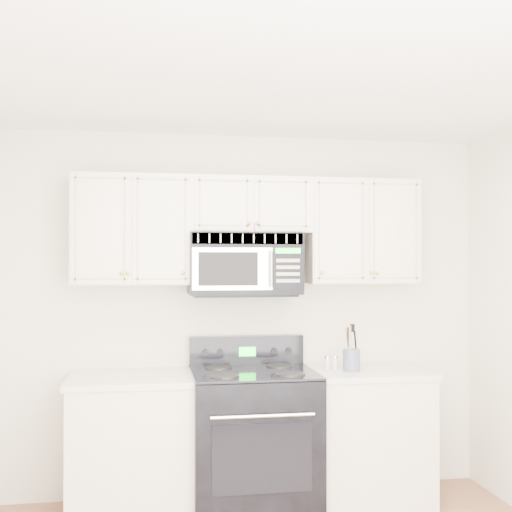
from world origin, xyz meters
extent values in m
cube|color=white|center=(0.00, 0.00, 2.60)|extent=(3.50, 3.50, 0.01)
cube|color=beige|center=(0.00, 1.75, 1.30)|extent=(3.50, 0.01, 2.60)
cube|color=beige|center=(0.00, -1.75, 1.30)|extent=(3.50, 0.01, 2.60)
cube|color=beige|center=(-0.80, 1.44, 0.44)|extent=(0.82, 0.63, 0.88)
cube|color=beige|center=(-0.80, 1.44, 0.90)|extent=(0.86, 0.65, 0.04)
cube|color=black|center=(-0.80, 1.48, 0.05)|extent=(0.82, 0.55, 0.10)
cube|color=beige|center=(0.80, 1.44, 0.44)|extent=(0.82, 0.63, 0.88)
cube|color=beige|center=(0.80, 1.44, 0.90)|extent=(0.86, 0.65, 0.04)
cube|color=black|center=(0.80, 1.48, 0.05)|extent=(0.82, 0.55, 0.10)
cube|color=black|center=(0.00, 1.40, 0.46)|extent=(0.83, 0.71, 0.92)
cube|color=black|center=(0.00, 1.04, 0.45)|extent=(0.63, 0.01, 0.44)
cylinder|color=silver|center=(0.00, 1.01, 0.72)|extent=(0.66, 0.02, 0.02)
cube|color=black|center=(0.00, 1.40, 0.93)|extent=(0.83, 0.71, 0.02)
cube|color=black|center=(0.00, 1.71, 1.03)|extent=(0.83, 0.08, 0.22)
cube|color=#0ADA1C|center=(0.00, 1.67, 1.03)|extent=(0.12, 0.00, 0.07)
cube|color=beige|center=(-0.82, 1.58, 1.90)|extent=(0.80, 0.33, 0.75)
cube|color=beige|center=(0.82, 1.58, 1.90)|extent=(0.80, 0.33, 0.75)
cube|color=beige|center=(0.00, 1.58, 2.08)|extent=(0.84, 0.33, 0.39)
sphere|color=gold|center=(-0.84, 1.40, 1.60)|extent=(0.03, 0.03, 0.03)
sphere|color=gold|center=(-0.48, 1.40, 1.60)|extent=(0.03, 0.03, 0.03)
sphere|color=gold|center=(0.48, 1.40, 1.60)|extent=(0.03, 0.03, 0.03)
sphere|color=gold|center=(0.84, 1.40, 1.60)|extent=(0.03, 0.03, 0.03)
sphere|color=gold|center=(-0.03, 1.40, 1.94)|extent=(0.03, 0.03, 0.03)
sphere|color=gold|center=(0.03, 1.40, 1.94)|extent=(0.03, 0.03, 0.03)
cylinder|color=red|center=(0.01, 1.40, 1.88)|extent=(0.01, 0.00, 0.11)
sphere|color=gold|center=(0.01, 1.40, 1.82)|extent=(0.04, 0.04, 0.04)
cube|color=black|center=(-0.04, 1.56, 1.66)|extent=(0.78, 0.39, 0.43)
cube|color=#A99F87|center=(-0.04, 1.37, 1.83)|extent=(0.76, 0.01, 0.08)
cube|color=silver|center=(-0.15, 1.36, 1.63)|extent=(0.54, 0.01, 0.29)
cube|color=black|center=(-0.18, 1.35, 1.63)|extent=(0.40, 0.01, 0.22)
cube|color=black|center=(0.23, 1.36, 1.63)|extent=(0.21, 0.01, 0.29)
cube|color=#0ADA1C|center=(0.23, 1.35, 1.75)|extent=(0.17, 0.00, 0.04)
cylinder|color=silver|center=(0.11, 1.32, 1.63)|extent=(0.02, 0.02, 0.25)
cylinder|color=#525974|center=(0.68, 1.38, 0.99)|extent=(0.12, 0.12, 0.15)
cylinder|color=#A78655|center=(0.72, 1.38, 1.07)|extent=(0.01, 0.01, 0.26)
cylinder|color=black|center=(0.67, 1.41, 1.08)|extent=(0.01, 0.01, 0.28)
cylinder|color=#A78655|center=(0.67, 1.35, 1.09)|extent=(0.01, 0.01, 0.30)
cylinder|color=black|center=(0.72, 1.38, 1.07)|extent=(0.01, 0.01, 0.26)
cylinder|color=#A78655|center=(0.67, 1.41, 1.08)|extent=(0.01, 0.01, 0.28)
cylinder|color=#B7B9C4|center=(0.59, 1.45, 0.96)|extent=(0.04, 0.04, 0.08)
cylinder|color=silver|center=(0.59, 1.45, 1.01)|extent=(0.04, 0.04, 0.02)
cylinder|color=#B7B9C4|center=(0.54, 1.47, 0.96)|extent=(0.04, 0.04, 0.08)
cylinder|color=silver|center=(0.54, 1.47, 1.00)|extent=(0.04, 0.04, 0.01)
camera|label=1|loc=(-0.69, -2.90, 1.67)|focal=45.00mm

